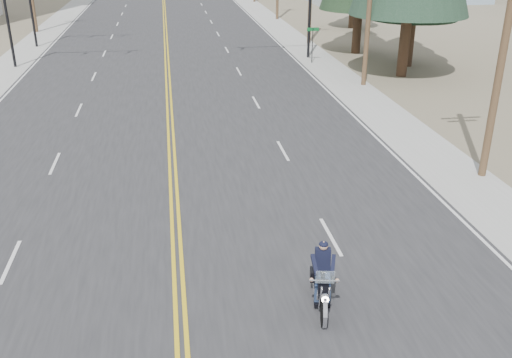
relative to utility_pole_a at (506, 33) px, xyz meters
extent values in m
plane|color=#776D56|center=(-12.50, -8.00, -5.73)|extent=(400.00, 400.00, 0.00)
cube|color=#303033|center=(-12.50, 62.00, -5.73)|extent=(20.00, 200.00, 0.01)
cube|color=#A5A5A0|center=(-24.00, 62.00, -5.73)|extent=(3.00, 200.00, 0.01)
cube|color=#A5A5A0|center=(-1.00, 62.00, -5.73)|extent=(3.00, 200.00, 0.01)
cylinder|color=black|center=(-23.50, 24.00, -2.23)|extent=(0.20, 0.20, 7.00)
cylinder|color=black|center=(-1.50, 24.00, -2.23)|extent=(0.20, 0.20, 7.00)
cylinder|color=black|center=(-23.50, 32.00, -2.23)|extent=(0.20, 0.20, 7.00)
cylinder|color=black|center=(-1.70, 22.00, -4.43)|extent=(0.06, 0.06, 2.60)
cube|color=#0C5926|center=(-1.70, 22.00, -3.23)|extent=(0.90, 0.03, 0.25)
cylinder|color=brown|center=(0.00, 0.00, -0.23)|extent=(0.30, 0.30, 11.00)
cylinder|color=#382619|center=(3.38, 17.03, -3.68)|extent=(0.80, 0.80, 4.11)
cylinder|color=#382619|center=(5.03, 20.02, -4.04)|extent=(0.74, 0.74, 3.37)
cylinder|color=#382619|center=(2.77, 25.23, -3.99)|extent=(0.61, 0.61, 3.47)
cylinder|color=#382619|center=(6.42, 37.79, -4.31)|extent=(0.66, 0.66, 2.84)
camera|label=1|loc=(-12.41, -19.75, 3.50)|focal=40.00mm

